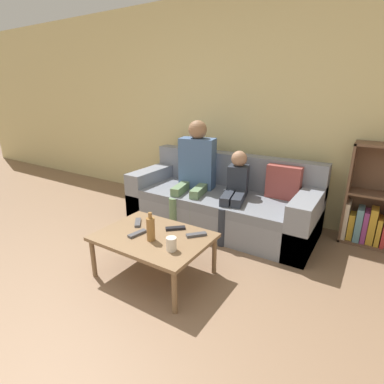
% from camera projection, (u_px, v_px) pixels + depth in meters
% --- Properties ---
extents(ground_plane, '(22.00, 22.00, 0.00)m').
position_uv_depth(ground_plane, '(15.00, 373.00, 1.70)').
color(ground_plane, '#84664C').
extents(wall_back, '(12.00, 0.06, 2.60)m').
position_uv_depth(wall_back, '(241.00, 109.00, 3.66)').
color(wall_back, beige).
rests_on(wall_back, ground_plane).
extents(couch, '(2.14, 0.88, 0.80)m').
position_uv_depth(couch, '(222.00, 203.00, 3.50)').
color(couch, gray).
rests_on(couch, ground_plane).
extents(bookshelf, '(0.68, 0.28, 1.04)m').
position_uv_depth(bookshelf, '(379.00, 208.00, 3.01)').
color(bookshelf, brown).
rests_on(bookshelf, ground_plane).
extents(coffee_table, '(0.92, 0.67, 0.38)m').
position_uv_depth(coffee_table, '(154.00, 239.00, 2.50)').
color(coffee_table, brown).
rests_on(coffee_table, ground_plane).
extents(person_adult, '(0.47, 0.67, 1.20)m').
position_uv_depth(person_adult, '(195.00, 166.00, 3.48)').
color(person_adult, '#66845B').
rests_on(person_adult, ground_plane).
extents(person_child, '(0.35, 0.64, 0.90)m').
position_uv_depth(person_child, '(235.00, 190.00, 3.21)').
color(person_child, '#282D38').
rests_on(person_child, ground_plane).
extents(cup_near, '(0.08, 0.08, 0.11)m').
position_uv_depth(cup_near, '(171.00, 244.00, 2.24)').
color(cup_near, silver).
rests_on(cup_near, coffee_table).
extents(tv_remote_0, '(0.07, 0.18, 0.02)m').
position_uv_depth(tv_remote_0, '(137.00, 234.00, 2.49)').
color(tv_remote_0, '#47474C').
rests_on(tv_remote_0, coffee_table).
extents(tv_remote_1, '(0.14, 0.16, 0.02)m').
position_uv_depth(tv_remote_1, '(138.00, 222.00, 2.70)').
color(tv_remote_1, '#47474C').
rests_on(tv_remote_1, coffee_table).
extents(tv_remote_2, '(0.16, 0.15, 0.02)m').
position_uv_depth(tv_remote_2, '(175.00, 228.00, 2.59)').
color(tv_remote_2, black).
rests_on(tv_remote_2, coffee_table).
extents(tv_remote_3, '(0.15, 0.16, 0.02)m').
position_uv_depth(tv_remote_3, '(196.00, 235.00, 2.47)').
color(tv_remote_3, '#47474C').
rests_on(tv_remote_3, coffee_table).
extents(bottle, '(0.07, 0.07, 0.24)m').
position_uv_depth(bottle, '(151.00, 229.00, 2.38)').
color(bottle, olive).
rests_on(bottle, coffee_table).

